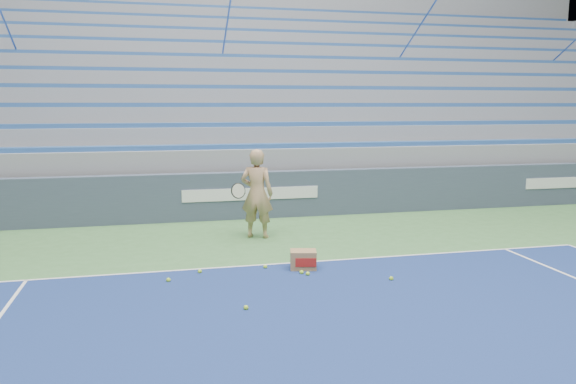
# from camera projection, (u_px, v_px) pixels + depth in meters

# --- Properties ---
(sponsor_barrier) EXTENTS (30.00, 0.32, 1.10)m
(sponsor_barrier) POSITION_uv_depth(u_px,v_px,m) (250.00, 195.00, 13.23)
(sponsor_barrier) COLOR #3B465A
(sponsor_barrier) RESTS_ON ground
(bleachers) EXTENTS (31.00, 9.15, 7.30)m
(bleachers) POSITION_uv_depth(u_px,v_px,m) (222.00, 114.00, 18.46)
(bleachers) COLOR gray
(bleachers) RESTS_ON ground
(tennis_player) EXTENTS (0.99, 0.94, 1.79)m
(tennis_player) POSITION_uv_depth(u_px,v_px,m) (257.00, 194.00, 11.23)
(tennis_player) COLOR tan
(tennis_player) RESTS_ON ground
(ball_box) EXTENTS (0.48, 0.40, 0.31)m
(ball_box) POSITION_uv_depth(u_px,v_px,m) (303.00, 260.00, 9.13)
(ball_box) COLOR #967248
(ball_box) RESTS_ON ground
(tennis_ball_0) EXTENTS (0.07, 0.07, 0.07)m
(tennis_ball_0) POSITION_uv_depth(u_px,v_px,m) (302.00, 272.00, 8.88)
(tennis_ball_0) COLOR #B2E92F
(tennis_ball_0) RESTS_ON ground
(tennis_ball_1) EXTENTS (0.07, 0.07, 0.07)m
(tennis_ball_1) POSITION_uv_depth(u_px,v_px,m) (200.00, 271.00, 8.92)
(tennis_ball_1) COLOR #B2E92F
(tennis_ball_1) RESTS_ON ground
(tennis_ball_2) EXTENTS (0.07, 0.07, 0.07)m
(tennis_ball_2) POSITION_uv_depth(u_px,v_px,m) (391.00, 279.00, 8.56)
(tennis_ball_2) COLOR #B2E92F
(tennis_ball_2) RESTS_ON ground
(tennis_ball_3) EXTENTS (0.07, 0.07, 0.07)m
(tennis_ball_3) POSITION_uv_depth(u_px,v_px,m) (246.00, 308.00, 7.33)
(tennis_ball_3) COLOR #B2E92F
(tennis_ball_3) RESTS_ON ground
(tennis_ball_4) EXTENTS (0.07, 0.07, 0.07)m
(tennis_ball_4) POSITION_uv_depth(u_px,v_px,m) (308.00, 274.00, 8.80)
(tennis_ball_4) COLOR #B2E92F
(tennis_ball_4) RESTS_ON ground
(tennis_ball_5) EXTENTS (0.07, 0.07, 0.07)m
(tennis_ball_5) POSITION_uv_depth(u_px,v_px,m) (168.00, 280.00, 8.49)
(tennis_ball_5) COLOR #B2E92F
(tennis_ball_5) RESTS_ON ground
(tennis_ball_6) EXTENTS (0.07, 0.07, 0.07)m
(tennis_ball_6) POSITION_uv_depth(u_px,v_px,m) (265.00, 267.00, 9.18)
(tennis_ball_6) COLOR #B2E92F
(tennis_ball_6) RESTS_ON ground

